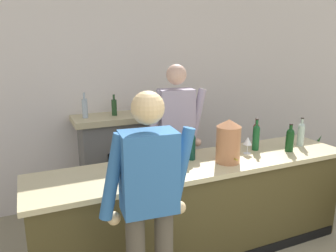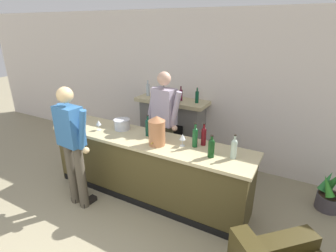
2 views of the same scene
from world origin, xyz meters
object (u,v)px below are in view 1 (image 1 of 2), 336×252
object	(u,v)px
wine_bottle_riesling_slim	(301,133)
wine_glass_near_bucket	(116,167)
potted_plant_corner	(308,160)
wine_bottle_chardonnay_pale	(256,134)
wine_bottle_merlot_tall	(290,139)
person_bartender	(176,141)
wine_glass_front_left	(248,142)
copper_dispenser	(228,141)
fireplace_stone	(130,158)
wine_glass_mid_counter	(182,145)
ice_bucket_steel	(142,158)
wine_bottle_port_short	(256,136)
wine_bottle_burgundy_dark	(192,145)
person_customer	(149,208)

from	to	relation	value
wine_bottle_riesling_slim	wine_glass_near_bucket	size ratio (longest dim) A/B	1.95
potted_plant_corner	wine_bottle_chardonnay_pale	xyz separation A→B (m)	(-1.67, -0.76, 0.80)
potted_plant_corner	wine_bottle_merlot_tall	distance (m)	1.96
person_bartender	wine_glass_front_left	size ratio (longest dim) A/B	10.51
copper_dispenser	wine_bottle_chardonnay_pale	distance (m)	0.63
potted_plant_corner	wine_bottle_merlot_tall	size ratio (longest dim) A/B	2.49
fireplace_stone	wine_glass_front_left	world-z (taller)	fireplace_stone
wine_bottle_chardonnay_pale	wine_glass_near_bucket	world-z (taller)	wine_bottle_chardonnay_pale
wine_bottle_chardonnay_pale	wine_glass_front_left	world-z (taller)	wine_bottle_chardonnay_pale
wine_bottle_riesling_slim	wine_glass_mid_counter	size ratio (longest dim) A/B	2.01
wine_bottle_chardonnay_pale	person_bartender	bearing A→B (deg)	157.91
ice_bucket_steel	wine_glass_front_left	bearing A→B (deg)	-4.81
wine_glass_front_left	wine_glass_mid_counter	distance (m)	0.66
wine_bottle_riesling_slim	wine_bottle_port_short	bearing A→B (deg)	172.22
fireplace_stone	wine_bottle_merlot_tall	bearing A→B (deg)	-47.54
ice_bucket_steel	wine_bottle_burgundy_dark	world-z (taller)	wine_bottle_burgundy_dark
person_bartender	ice_bucket_steel	distance (m)	0.66
copper_dispenser	ice_bucket_steel	xyz separation A→B (m)	(-0.77, 0.22, -0.13)
wine_glass_near_bucket	person_customer	bearing A→B (deg)	-84.05
copper_dispenser	wine_bottle_merlot_tall	distance (m)	0.77
wine_glass_near_bucket	wine_glass_mid_counter	world-z (taller)	wine_glass_near_bucket
fireplace_stone	wine_bottle_riesling_slim	size ratio (longest dim) A/B	4.76
fireplace_stone	potted_plant_corner	bearing A→B (deg)	-7.64
person_customer	wine_bottle_chardonnay_pale	xyz separation A→B (m)	(1.55, 0.87, 0.12)
wine_bottle_burgundy_dark	wine_bottle_port_short	bearing A→B (deg)	-0.82
wine_bottle_port_short	wine_glass_near_bucket	bearing A→B (deg)	-173.51
wine_bottle_riesling_slim	wine_glass_near_bucket	distance (m)	2.08
potted_plant_corner	wine_glass_mid_counter	size ratio (longest dim) A/B	4.66
copper_dispenser	wine_glass_mid_counter	distance (m)	0.47
potted_plant_corner	wine_glass_front_left	bearing A→B (deg)	-153.92
potted_plant_corner	wine_bottle_port_short	distance (m)	2.11
fireplace_stone	person_bartender	xyz separation A→B (m)	(0.28, -0.81, 0.42)
person_bartender	wine_glass_near_bucket	bearing A→B (deg)	-143.60
wine_bottle_riesling_slim	wine_glass_front_left	bearing A→B (deg)	179.21
person_customer	wine_bottle_burgundy_dark	bearing A→B (deg)	46.88
wine_glass_mid_counter	wine_bottle_chardonnay_pale	bearing A→B (deg)	-3.76
potted_plant_corner	person_bartender	bearing A→B (deg)	-169.92
wine_bottle_merlot_tall	wine_glass_front_left	size ratio (longest dim) A/B	1.67
person_customer	ice_bucket_steel	size ratio (longest dim) A/B	6.93
potted_plant_corner	wine_bottle_riesling_slim	world-z (taller)	wine_bottle_riesling_slim
wine_bottle_riesling_slim	wine_bottle_merlot_tall	distance (m)	0.27
wine_bottle_port_short	wine_glass_near_bucket	xyz separation A→B (m)	(-1.53, -0.17, -0.03)
copper_dispenser	wine_bottle_chardonnay_pale	xyz separation A→B (m)	(0.55, 0.30, -0.07)
wine_bottle_riesling_slim	wine_bottle_merlot_tall	world-z (taller)	wine_bottle_riesling_slim
person_bartender	wine_bottle_port_short	distance (m)	0.84
fireplace_stone	wine_glass_near_bucket	xyz separation A→B (m)	(-0.54, -1.41, 0.47)
wine_bottle_riesling_slim	wine_bottle_burgundy_dark	bearing A→B (deg)	176.24
potted_plant_corner	ice_bucket_steel	size ratio (longest dim) A/B	2.85
wine_bottle_port_short	wine_bottle_burgundy_dark	xyz separation A→B (m)	(-0.75, 0.01, -0.01)
person_bartender	wine_glass_mid_counter	bearing A→B (deg)	-101.99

